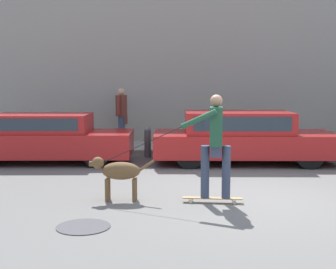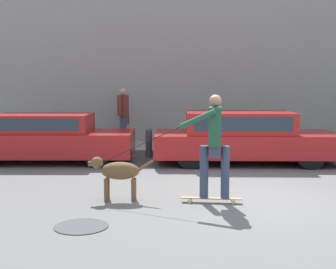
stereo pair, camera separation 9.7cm
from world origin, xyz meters
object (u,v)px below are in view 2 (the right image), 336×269
pedestrian_with_bag (123,113)px  dog (117,172)px  parked_car_0 (49,138)px  parked_car_1 (243,137)px  skateboarder (214,142)px  fire_hydrant (149,142)px

pedestrian_with_bag → dog: bearing=-69.9°
parked_car_0 → parked_car_1: (4.79, 0.00, 0.03)m
parked_car_0 → skateboarder: size_ratio=1.72×
parked_car_1 → fire_hydrant: size_ratio=5.63×
parked_car_1 → skateboarder: bearing=-104.9°
parked_car_0 → dog: bearing=-60.7°
parked_car_0 → dog: 4.33m
parked_car_0 → parked_car_1: bearing=-1.5°
skateboarder → parked_car_1: bearing=-99.9°
parked_car_1 → fire_hydrant: (-2.37, 0.83, -0.22)m
parked_car_1 → pedestrian_with_bag: pedestrian_with_bag is taller
parked_car_0 → fire_hydrant: parked_car_0 is taller
dog → pedestrian_with_bag: 6.21m
parked_car_1 → dog: bearing=-125.2°
dog → fire_hydrant: size_ratio=1.38×
pedestrian_with_bag → parked_car_1: bearing=-23.1°
fire_hydrant → skateboarder: bearing=-73.5°
parked_car_1 → pedestrian_with_bag: bearing=142.5°
parked_car_1 → skateboarder: (-0.98, -3.84, 0.38)m
parked_car_1 → pedestrian_with_bag: size_ratio=2.69×
dog → skateboarder: size_ratio=0.45×
parked_car_0 → skateboarder: bearing=-46.7°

